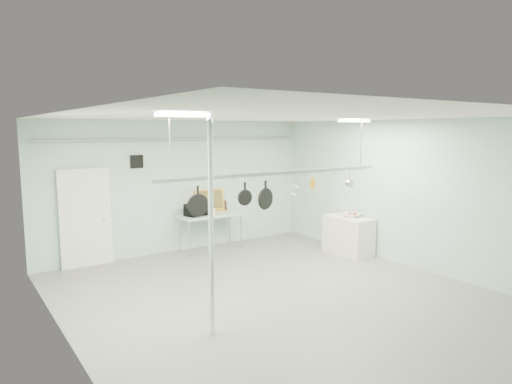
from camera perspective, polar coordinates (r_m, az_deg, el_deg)
floor at (r=8.35m, az=2.97°, el=-13.07°), size 8.00×8.00×0.00m
ceiling at (r=7.81m, az=3.14°, el=9.38°), size 7.00×8.00×0.02m
back_wall at (r=11.32m, az=-9.37°, el=0.71°), size 7.00×0.02×3.20m
right_wall at (r=10.41m, az=18.46°, el=-0.20°), size 0.02×8.00×3.20m
door at (r=10.59m, az=-20.53°, el=-3.17°), size 1.10×0.10×2.20m
wall_vent at (r=10.82m, az=-14.69°, el=3.70°), size 0.30×0.04×0.30m
conduit_pipe at (r=11.15m, az=-9.30°, el=6.54°), size 6.60×0.07×0.07m
chrome_pole at (r=6.51m, az=-5.64°, el=-4.40°), size 0.08×0.08×3.20m
prep_table at (r=11.36m, az=-5.70°, el=-3.12°), size 1.60×0.70×0.91m
side_cabinet at (r=11.25m, az=11.44°, el=-5.33°), size 0.60×1.20×0.90m
pot_rack at (r=8.20m, az=2.91°, el=2.58°), size 4.80×0.06×1.00m
light_panel_left at (r=5.97m, az=-9.15°, el=9.51°), size 0.65×0.30×0.05m
light_panel_right at (r=9.87m, az=12.17°, el=8.70°), size 0.65×0.30×0.05m
microwave at (r=11.15m, az=-7.43°, el=-2.20°), size 0.60×0.48×0.29m
coffee_canister at (r=11.21m, az=-5.47°, el=-2.40°), size 0.13×0.13×0.19m
painting_large at (r=11.63m, az=-5.80°, el=-1.05°), size 0.79×0.19×0.58m
painting_small at (r=11.82m, az=-4.36°, el=-1.70°), size 0.30×0.09×0.25m
fruit_bowl at (r=11.15m, az=11.96°, el=-2.84°), size 0.46×0.46×0.10m
skillet_left at (r=7.37m, az=-7.27°, el=-1.11°), size 0.38×0.08×0.49m
skillet_mid at (r=7.81m, az=-1.39°, el=-0.14°), size 0.28×0.08×0.38m
skillet_right at (r=8.07m, az=1.19°, el=-0.42°), size 0.39×0.16×0.53m
whisk at (r=8.46m, az=4.86°, el=0.66°), size 0.20×0.20×0.32m
grater at (r=8.74m, az=7.10°, el=1.10°), size 0.10×0.04×0.24m
saucepan at (r=9.42m, az=11.59°, el=1.40°), size 0.16×0.12×0.27m
fruit_cluster at (r=11.14m, az=11.96°, el=-2.64°), size 0.24×0.24×0.09m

